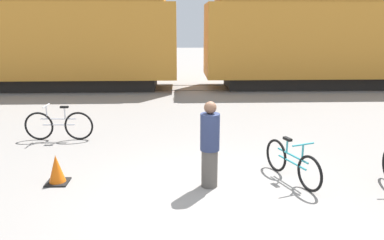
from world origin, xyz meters
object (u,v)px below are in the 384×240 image
Objects in this scene: bicycle_silver at (59,125)px; person_in_navy at (210,145)px; freight_train at (191,28)px; traffic_cone at (57,170)px; bicycle_teal at (292,163)px.

bicycle_silver is 4.65m from person_in_navy.
person_in_navy is (3.58, -2.93, 0.40)m from bicycle_silver.
traffic_cone is at bearing -105.33° from freight_train.
bicycle_silver is 3.16× the size of traffic_cone.
person_in_navy is at bearing -4.79° from traffic_cone.
bicycle_silver is 1.10× the size of person_in_navy.
person_in_navy reaches higher than traffic_cone.
person_in_navy is at bearing -172.53° from bicycle_teal.
bicycle_teal is 1.00× the size of person_in_navy.
bicycle_teal is 1.64m from person_in_navy.
bicycle_silver is at bearing 44.58° from person_in_navy.
bicycle_teal is at bearing -81.75° from freight_train.
freight_train reaches higher than traffic_cone.
traffic_cone is (0.77, -2.70, -0.13)m from bicycle_silver.
person_in_navy is at bearing -39.29° from bicycle_silver.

